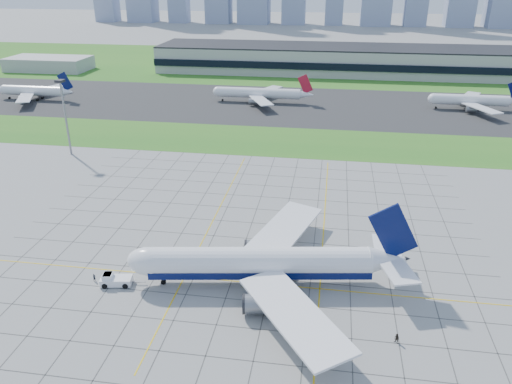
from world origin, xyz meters
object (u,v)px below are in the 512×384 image
distant_jet_1 (260,93)px  distant_jet_2 (472,100)px  light_mast (64,108)px  airliner (262,263)px  crew_far (397,339)px  crew_near (94,278)px  distant_jet_0 (35,91)px  pushback_tug (115,280)px

distant_jet_1 → distant_jet_2: same height
light_mast → airliner: (76.28, -67.07, -11.22)m
crew_far → distant_jet_1: 170.30m
distant_jet_2 → crew_near: bearing=-125.0°
airliner → distant_jet_0: 190.42m
airliner → crew_far: 29.09m
distant_jet_1 → light_mast: bearing=-123.1°
airliner → distant_jet_2: bearing=54.9°
pushback_tug → distant_jet_0: (-102.08, 142.53, 3.36)m
light_mast → distant_jet_2: size_ratio=0.60×
airliner → distant_jet_2: airliner is taller
airliner → pushback_tug: 30.00m
airliner → pushback_tug: bearing=-179.7°
airliner → pushback_tug: (-29.37, -4.76, -3.84)m
airliner → distant_jet_0: bearing=124.8°
distant_jet_0 → airliner: bearing=-46.3°
light_mast → distant_jet_1: size_ratio=0.56×
distant_jet_0 → crew_near: bearing=-55.6°
crew_far → crew_near: bearing=-147.9°
pushback_tug → distant_jet_2: bearing=47.4°
distant_jet_1 → pushback_tug: bearing=-92.5°
airliner → crew_far: (25.24, -13.90, -4.01)m
distant_jet_0 → crew_far: bearing=-44.1°
light_mast → crew_near: bearing=-59.4°
crew_near → distant_jet_2: distant_jet_2 is taller
distant_jet_1 → crew_near: bearing=-94.3°
light_mast → distant_jet_1: (53.71, 82.45, -11.69)m
pushback_tug → distant_jet_0: bearing=116.7°
distant_jet_2 → distant_jet_1: bearing=-179.5°
pushback_tug → distant_jet_2: distant_jet_2 is taller
distant_jet_2 → light_mast: bearing=-151.0°
airliner → distant_jet_1: 151.21m
airliner → crew_far: size_ratio=30.31×
distant_jet_1 → distant_jet_2: (96.71, 0.92, -0.00)m
airliner → pushback_tug: airliner is taller
pushback_tug → crew_near: pushback_tug is taller
airliner → distant_jet_0: airliner is taller
airliner → crew_near: 34.54m
light_mast → crew_far: light_mast is taller
airliner → distant_jet_1: (-22.57, 149.51, -0.47)m
distant_jet_0 → distant_jet_2: size_ratio=1.00×
crew_far → distant_jet_1: size_ratio=0.04×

